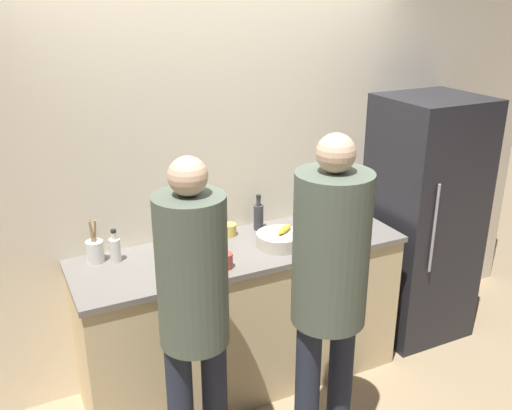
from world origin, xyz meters
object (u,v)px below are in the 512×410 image
(fruit_bowl, at_px, (279,239))
(bottle_dark, at_px, (259,216))
(person_center, at_px, (330,277))
(cup_yellow, at_px, (229,230))
(utensil_crock, at_px, (95,250))
(bottle_green, at_px, (318,207))
(cup_red, at_px, (226,261))
(refrigerator, at_px, (422,219))
(person_left, at_px, (194,305))
(bottle_clear, at_px, (115,249))

(fruit_bowl, distance_m, bottle_dark, 0.29)
(person_center, relative_size, cup_yellow, 19.19)
(utensil_crock, distance_m, bottle_green, 1.50)
(utensil_crock, relative_size, cup_red, 2.95)
(refrigerator, xyz_separation_m, cup_yellow, (-1.42, 0.20, 0.11))
(person_left, relative_size, bottle_green, 8.37)
(fruit_bowl, bearing_deg, bottle_clear, 166.21)
(refrigerator, height_order, utensil_crock, refrigerator)
(fruit_bowl, height_order, cup_yellow, fruit_bowl)
(refrigerator, height_order, bottle_clear, refrigerator)
(cup_yellow, bearing_deg, bottle_clear, -176.08)
(bottle_dark, distance_m, cup_red, 0.58)
(person_left, xyz_separation_m, cup_yellow, (0.55, 0.85, -0.05))
(cup_red, bearing_deg, cup_yellow, 64.35)
(person_left, distance_m, bottle_dark, 1.14)
(person_left, xyz_separation_m, utensil_crock, (-0.29, 0.84, -0.02))
(bottle_clear, distance_m, cup_yellow, 0.74)
(cup_red, bearing_deg, bottle_dark, 45.25)
(bottle_green, bearing_deg, person_left, -145.01)
(fruit_bowl, distance_m, utensil_crock, 1.09)
(person_left, relative_size, utensil_crock, 6.83)
(refrigerator, relative_size, bottle_dark, 7.44)
(refrigerator, bearing_deg, person_left, -161.72)
(bottle_dark, relative_size, cup_yellow, 2.48)
(bottle_clear, bearing_deg, bottle_dark, 3.34)
(person_center, height_order, fruit_bowl, person_center)
(person_center, xyz_separation_m, bottle_clear, (-0.83, 0.96, -0.08))
(person_left, distance_m, fruit_bowl, 0.95)
(cup_red, bearing_deg, person_left, -128.67)
(bottle_green, bearing_deg, fruit_bowl, -147.83)
(refrigerator, distance_m, bottle_green, 0.80)
(bottle_green, height_order, cup_red, bottle_green)
(refrigerator, height_order, cup_yellow, refrigerator)
(bottle_clear, xyz_separation_m, cup_yellow, (0.73, 0.05, -0.04))
(person_center, bearing_deg, person_left, 166.15)
(utensil_crock, height_order, bottle_dark, utensil_crock)
(person_left, distance_m, cup_red, 0.57)
(bottle_clear, height_order, cup_yellow, bottle_clear)
(bottle_clear, bearing_deg, bottle_green, 1.99)
(bottle_clear, xyz_separation_m, cup_red, (0.54, -0.36, -0.03))
(fruit_bowl, relative_size, bottle_dark, 1.18)
(person_center, bearing_deg, cup_yellow, 95.69)
(refrigerator, distance_m, bottle_dark, 1.24)
(person_left, bearing_deg, person_center, -13.85)
(cup_yellow, relative_size, cup_red, 1.09)
(fruit_bowl, bearing_deg, cup_yellow, 127.08)
(refrigerator, height_order, bottle_dark, refrigerator)
(fruit_bowl, xyz_separation_m, bottle_dark, (-0.00, 0.29, 0.05))
(person_center, xyz_separation_m, cup_yellow, (-0.10, 1.01, -0.12))
(bottle_green, bearing_deg, refrigerator, -14.33)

